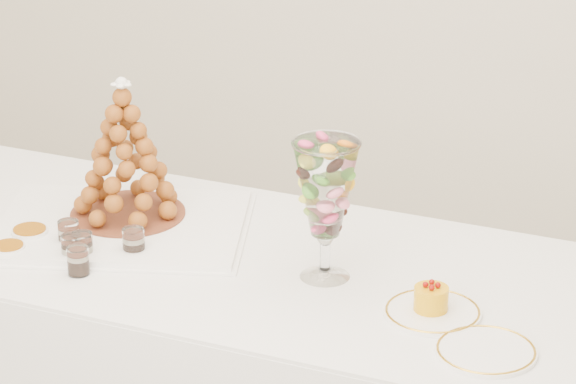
% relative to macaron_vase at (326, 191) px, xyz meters
% --- Properties ---
extents(lace_tray, '(0.75, 0.65, 0.02)m').
position_rel_macaron_vase_xyz_m(lace_tray, '(-0.59, 0.04, -0.21)').
color(lace_tray, white).
rests_on(lace_tray, buffet_table).
extents(macaron_vase, '(0.16, 0.16, 0.35)m').
position_rel_macaron_vase_xyz_m(macaron_vase, '(0.00, 0.00, 0.00)').
color(macaron_vase, white).
rests_on(macaron_vase, buffet_table).
extents(cake_plate, '(0.23, 0.23, 0.01)m').
position_rel_macaron_vase_xyz_m(cake_plate, '(0.30, -0.09, -0.22)').
color(cake_plate, white).
rests_on(cake_plate, buffet_table).
extents(spare_plate, '(0.22, 0.22, 0.01)m').
position_rel_macaron_vase_xyz_m(spare_plate, '(0.46, -0.21, -0.22)').
color(spare_plate, white).
rests_on(spare_plate, buffet_table).
extents(verrine_a, '(0.05, 0.05, 0.07)m').
position_rel_macaron_vase_xyz_m(verrine_a, '(-0.66, -0.10, -0.19)').
color(verrine_a, white).
rests_on(verrine_a, buffet_table).
extents(verrine_b, '(0.07, 0.07, 0.07)m').
position_rel_macaron_vase_xyz_m(verrine_b, '(-0.59, -0.15, -0.19)').
color(verrine_b, white).
rests_on(verrine_b, buffet_table).
extents(verrine_c, '(0.07, 0.07, 0.08)m').
position_rel_macaron_vase_xyz_m(verrine_c, '(-0.48, -0.08, -0.19)').
color(verrine_c, white).
rests_on(verrine_c, buffet_table).
extents(verrine_d, '(0.06, 0.06, 0.07)m').
position_rel_macaron_vase_xyz_m(verrine_d, '(-0.61, -0.16, -0.19)').
color(verrine_d, white).
rests_on(verrine_d, buffet_table).
extents(verrine_e, '(0.06, 0.06, 0.07)m').
position_rel_macaron_vase_xyz_m(verrine_e, '(-0.56, -0.22, -0.19)').
color(verrine_e, white).
rests_on(verrine_e, buffet_table).
extents(ramekin_back, '(0.09, 0.09, 0.03)m').
position_rel_macaron_vase_xyz_m(ramekin_back, '(-0.77, -0.10, -0.21)').
color(ramekin_back, white).
rests_on(ramekin_back, buffet_table).
extents(ramekin_front, '(0.08, 0.08, 0.03)m').
position_rel_macaron_vase_xyz_m(ramekin_front, '(-0.77, -0.20, -0.21)').
color(ramekin_front, white).
rests_on(ramekin_front, buffet_table).
extents(croquembouche, '(0.32, 0.32, 0.38)m').
position_rel_macaron_vase_xyz_m(croquembouche, '(-0.60, 0.10, -0.02)').
color(croquembouche, brown).
rests_on(croquembouche, lace_tray).
extents(mousse_cake, '(0.08, 0.08, 0.07)m').
position_rel_macaron_vase_xyz_m(mousse_cake, '(0.29, -0.08, -0.19)').
color(mousse_cake, '#EAA40A').
rests_on(mousse_cake, cake_plate).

